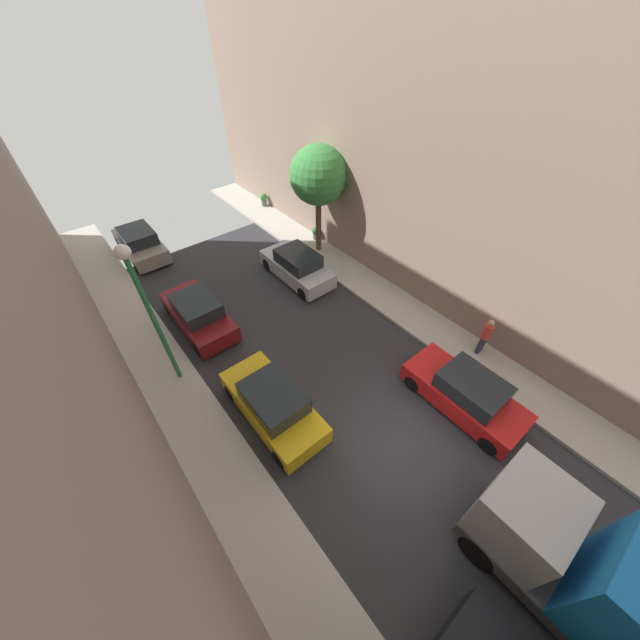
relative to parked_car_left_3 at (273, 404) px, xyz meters
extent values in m
plane|color=#2D2D33|center=(2.70, -3.66, -0.72)|extent=(32.00, 32.00, 0.00)
cube|color=#B7B2A8|center=(-2.30, -3.66, -0.64)|extent=(2.00, 44.00, 0.15)
cube|color=#B7B2A8|center=(7.70, -3.66, -0.64)|extent=(2.00, 44.00, 0.15)
cylinder|color=black|center=(0.78, -7.68, -0.40)|extent=(0.22, 0.64, 0.64)
cube|color=gold|center=(0.00, 0.04, -0.17)|extent=(1.76, 4.20, 0.76)
cube|color=#1E2328|center=(0.00, -0.11, 0.53)|extent=(1.56, 2.10, 0.64)
cylinder|color=black|center=(-0.78, 1.59, -0.40)|extent=(0.22, 0.64, 0.64)
cylinder|color=black|center=(0.78, 1.59, -0.40)|extent=(0.22, 0.64, 0.64)
cylinder|color=black|center=(-0.78, -1.51, -0.40)|extent=(0.22, 0.64, 0.64)
cylinder|color=black|center=(0.78, -1.51, -0.40)|extent=(0.22, 0.64, 0.64)
cube|color=maroon|center=(0.00, 5.83, -0.17)|extent=(1.76, 4.20, 0.76)
cube|color=#1E2328|center=(0.00, 5.68, 0.53)|extent=(1.56, 2.10, 0.64)
cylinder|color=black|center=(-0.78, 7.38, -0.40)|extent=(0.22, 0.64, 0.64)
cylinder|color=black|center=(0.78, 7.38, -0.40)|extent=(0.22, 0.64, 0.64)
cylinder|color=black|center=(-0.78, 4.28, -0.40)|extent=(0.22, 0.64, 0.64)
cylinder|color=black|center=(0.78, 4.28, -0.40)|extent=(0.22, 0.64, 0.64)
cube|color=gray|center=(0.00, 13.17, -0.17)|extent=(1.76, 4.20, 0.76)
cube|color=#1E2328|center=(0.00, 13.02, 0.53)|extent=(1.56, 2.10, 0.64)
cylinder|color=black|center=(-0.78, 14.72, -0.40)|extent=(0.22, 0.64, 0.64)
cylinder|color=black|center=(0.78, 14.72, -0.40)|extent=(0.22, 0.64, 0.64)
cylinder|color=black|center=(-0.78, 11.62, -0.40)|extent=(0.22, 0.64, 0.64)
cylinder|color=black|center=(0.78, 11.62, -0.40)|extent=(0.22, 0.64, 0.64)
cube|color=red|center=(5.40, -3.83, -0.17)|extent=(1.76, 4.20, 0.76)
cube|color=#1E2328|center=(5.40, -3.98, 0.53)|extent=(1.56, 2.10, 0.64)
cylinder|color=black|center=(4.62, -2.28, -0.40)|extent=(0.22, 0.64, 0.64)
cylinder|color=black|center=(6.18, -2.28, -0.40)|extent=(0.22, 0.64, 0.64)
cylinder|color=black|center=(4.62, -5.38, -0.40)|extent=(0.22, 0.64, 0.64)
cylinder|color=black|center=(6.18, -5.38, -0.40)|extent=(0.22, 0.64, 0.64)
cube|color=silver|center=(5.40, 5.96, -0.17)|extent=(1.76, 4.20, 0.76)
cube|color=#1E2328|center=(5.40, 5.81, 0.53)|extent=(1.56, 2.10, 0.64)
cylinder|color=black|center=(4.62, 7.51, -0.40)|extent=(0.22, 0.64, 0.64)
cylinder|color=black|center=(6.18, 7.51, -0.40)|extent=(0.22, 0.64, 0.64)
cylinder|color=black|center=(4.62, 4.41, -0.40)|extent=(0.22, 0.64, 0.64)
cylinder|color=black|center=(6.18, 4.41, -0.40)|extent=(0.22, 0.64, 0.64)
cube|color=#4C4C51|center=(2.70, -9.37, 0.01)|extent=(2.20, 6.60, 0.50)
cube|color=#B7B7BC|center=(2.70, -6.97, 1.11)|extent=(2.10, 1.80, 1.70)
cylinder|color=black|center=(1.72, -6.77, -0.24)|extent=(0.30, 0.96, 0.96)
cylinder|color=black|center=(3.68, -6.77, -0.24)|extent=(0.30, 0.96, 0.96)
cylinder|color=#2D334C|center=(7.92, -2.88, -0.16)|extent=(0.18, 0.18, 0.82)
cylinder|color=#2D334C|center=(8.14, -2.88, -0.16)|extent=(0.18, 0.18, 0.82)
cylinder|color=#D83F33|center=(8.03, -2.88, 0.57)|extent=(0.36, 0.36, 0.64)
sphere|color=tan|center=(8.03, -2.88, 1.03)|extent=(0.24, 0.24, 0.24)
cylinder|color=brown|center=(7.83, 7.20, 0.96)|extent=(0.31, 0.31, 3.06)
sphere|color=#38843D|center=(7.83, 7.20, 3.56)|extent=(2.85, 2.85, 2.85)
cylinder|color=slate|center=(8.40, 8.14, -0.41)|extent=(0.37, 0.37, 0.32)
sphere|color=#23602D|center=(8.40, 8.14, -0.07)|extent=(0.46, 0.46, 0.46)
cylinder|color=slate|center=(8.38, 13.73, -0.37)|extent=(0.36, 0.36, 0.40)
sphere|color=#38843D|center=(8.38, 13.73, 0.03)|extent=(0.49, 0.49, 0.49)
cylinder|color=#26723F|center=(-1.90, 3.63, 2.08)|extent=(0.16, 0.16, 5.30)
sphere|color=white|center=(-1.90, 3.63, 4.96)|extent=(0.44, 0.44, 0.44)
camera|label=1|loc=(-2.81, -5.94, 10.11)|focal=19.34mm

